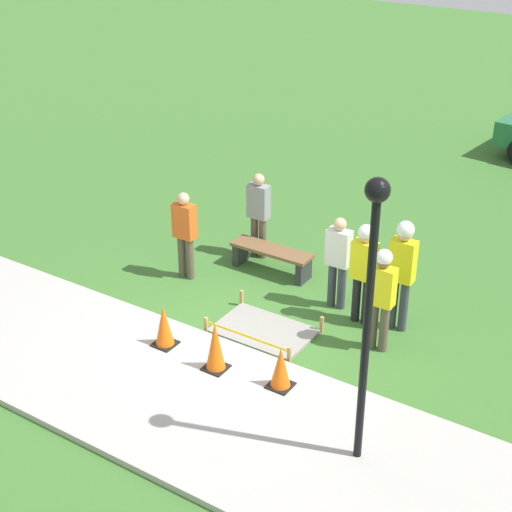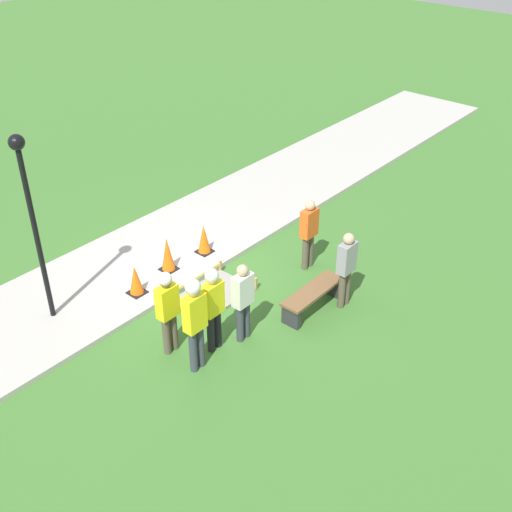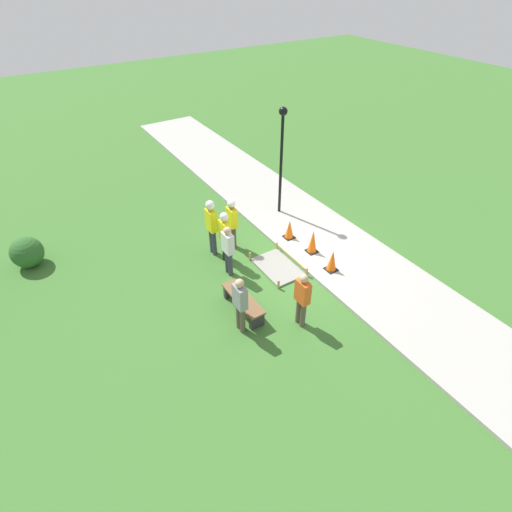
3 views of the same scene
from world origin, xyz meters
TOP-DOWN VIEW (x-y plane):
  - ground_plane at (0.00, 0.00)m, footprint 60.00×60.00m
  - sidewalk at (0.00, -1.48)m, footprint 28.00×2.95m
  - wet_concrete_patch at (0.15, 0.60)m, footprint 1.59×1.07m
  - traffic_cone_near_patch at (-0.87, -0.63)m, footprint 0.34×0.34m
  - traffic_cone_far_patch at (0.15, -0.72)m, footprint 0.34×0.34m
  - traffic_cone_sidewalk_edge at (1.17, -0.57)m, footprint 0.34×0.34m
  - park_bench at (-0.83, 2.41)m, footprint 1.55×0.44m
  - worker_supervisor at (1.88, 1.88)m, footprint 0.40×0.27m
  - worker_assistant at (1.29, 1.75)m, footprint 0.40×0.25m
  - worker_trainee at (1.86, 1.18)m, footprint 0.40×0.25m
  - bystander_in_orange_shirt at (-2.01, 1.41)m, footprint 0.40×0.22m
  - bystander_in_gray_shirt at (0.73, 1.96)m, footprint 0.40×0.22m
  - bystander_in_white_shirt at (-1.36, 2.80)m, footprint 0.40×0.22m
  - lamppost_near at (2.73, -1.26)m, footprint 0.28×0.28m

SIDE VIEW (x-z plane):
  - ground_plane at x=0.00m, z-range 0.00..0.00m
  - wet_concrete_patch at x=0.15m, z-range -0.11..0.18m
  - sidewalk at x=0.00m, z-range 0.00..0.10m
  - park_bench at x=-0.83m, z-range 0.09..0.56m
  - traffic_cone_sidewalk_edge at x=1.17m, z-range 0.10..0.75m
  - traffic_cone_near_patch at x=-0.87m, z-range 0.10..0.78m
  - traffic_cone_far_patch at x=0.15m, z-range 0.10..0.88m
  - bystander_in_gray_shirt at x=0.73m, z-range 0.10..1.75m
  - bystander_in_orange_shirt at x=-2.01m, z-range 0.10..1.75m
  - bystander_in_white_shirt at x=-1.36m, z-range 0.11..1.78m
  - worker_trainee at x=1.86m, z-range 0.16..1.87m
  - worker_assistant at x=1.29m, z-range 0.16..1.91m
  - worker_supervisor at x=1.88m, z-range 0.20..2.10m
  - lamppost_near at x=2.73m, z-range 0.69..4.44m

